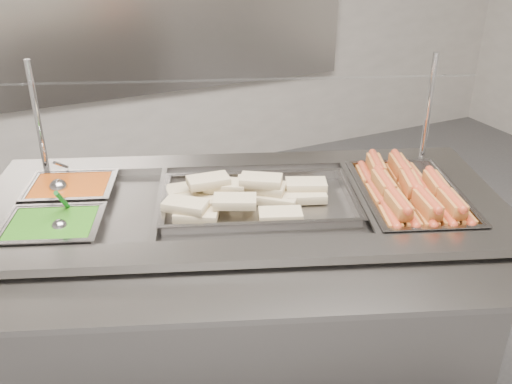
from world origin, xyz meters
name	(u,v)px	position (x,y,z in m)	size (l,w,h in m)	color
steam_counter	(244,298)	(-0.12, 0.44, 0.41)	(1.88, 1.32, 0.82)	gray
tray_rail	(252,294)	(-0.29, 0.00, 0.78)	(1.62, 0.88, 0.05)	gray
sneeze_guard	(238,83)	(-0.05, 0.62, 1.16)	(1.51, 0.79, 0.40)	silver
pan_hotdogs	(409,202)	(0.41, 0.23, 0.78)	(0.47, 0.58, 0.09)	gray
pan_wraps	(259,204)	(-0.07, 0.42, 0.80)	(0.71, 0.56, 0.06)	gray
pan_beans	(72,196)	(-0.63, 0.77, 0.79)	(0.33, 0.30, 0.09)	gray
pan_peas	(54,235)	(-0.72, 0.52, 0.79)	(0.33, 0.30, 0.09)	gray
hotdogs_in_buns	(409,192)	(0.40, 0.22, 0.83)	(0.37, 0.53, 0.11)	#A96123
tortilla_wraps	(241,194)	(-0.13, 0.44, 0.83)	(0.58, 0.40, 0.09)	#C5B384
ladle	(59,186)	(-0.67, 0.77, 0.83)	(0.09, 0.17, 0.13)	#B9B8BE
serving_spoon	(60,222)	(-0.70, 0.51, 0.83)	(0.08, 0.15, 0.14)	#B9B8BE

